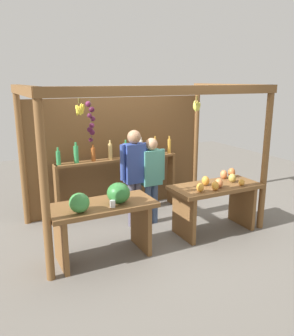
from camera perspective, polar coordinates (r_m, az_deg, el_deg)
The scene contains 7 objects.
ground_plane at distance 5.80m, azimuth -0.85°, elevation -9.39°, with size 12.00×12.00×0.00m, color slate.
market_stall at distance 5.80m, azimuth -2.89°, elevation 4.23°, with size 3.47×1.99×2.27m.
fruit_counter_left at distance 4.59m, azimuth -7.27°, elevation -7.29°, with size 1.41×0.66×1.04m.
fruit_counter_right at distance 5.49m, azimuth 11.24°, elevation -4.51°, with size 1.41×0.64×0.92m.
bottle_shelf_unit at distance 6.09m, azimuth -4.91°, elevation -0.09°, with size 2.23×0.22×1.35m.
vendor_man at distance 5.49m, azimuth -2.09°, elevation -0.30°, with size 0.48×0.21×1.58m.
vendor_woman at distance 5.60m, azimuth 0.74°, elevation -1.00°, with size 0.48×0.20×1.44m.
Camera 1 is at (-2.31, -4.78, 2.34)m, focal length 36.95 mm.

